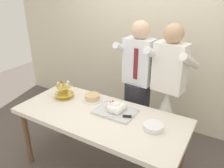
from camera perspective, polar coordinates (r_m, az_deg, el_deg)
The scene contains 8 objects.
rear_wall at distance 3.27m, azimuth 10.54°, elevation 13.94°, with size 5.20×0.10×2.90m, color beige.
dessert_table at distance 2.36m, azimuth -3.18°, elevation -9.30°, with size 1.80×0.80×0.78m.
cupcake_stand at distance 2.67m, azimuth -12.30°, elevation -1.67°, with size 0.23×0.23×0.21m.
main_cake_tray at distance 2.33m, azimuth 0.92°, elevation -6.43°, with size 0.42×0.33×0.13m.
plate_stack at distance 2.12m, azimuth 10.52°, elevation -10.76°, with size 0.19×0.19×0.05m.
round_cake at distance 2.59m, azimuth -5.09°, elevation -3.50°, with size 0.24×0.24×0.07m.
person_groom at distance 2.78m, azimuth 6.50°, elevation -2.96°, with size 0.50×0.52×1.66m.
person_bride at distance 2.73m, azimuth 13.40°, elevation -7.93°, with size 0.56×0.56×1.66m.
Camera 1 is at (1.12, -1.63, 1.99)m, focal length 35.44 mm.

